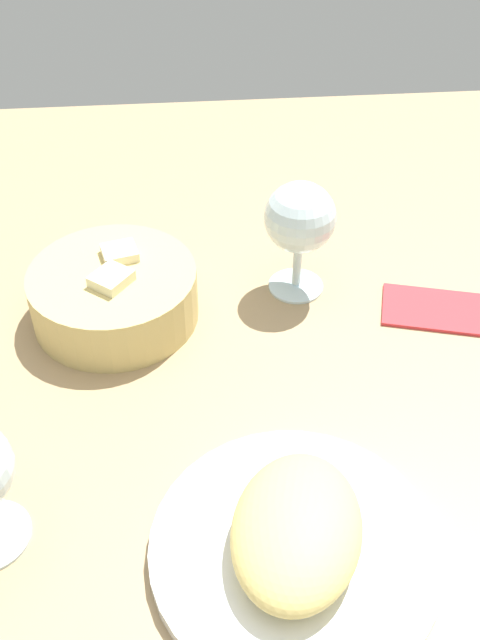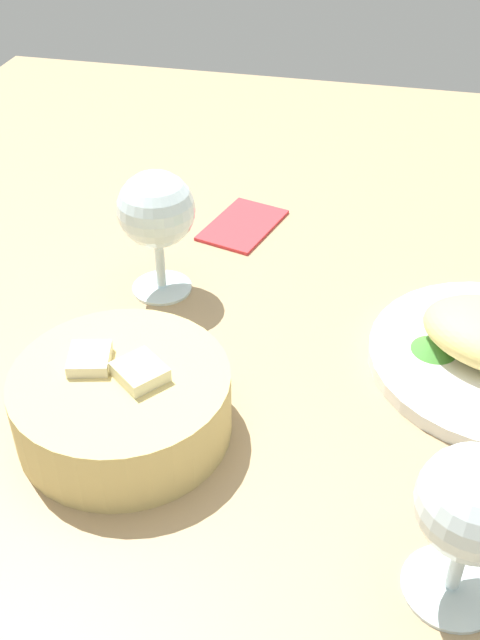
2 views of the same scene
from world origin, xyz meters
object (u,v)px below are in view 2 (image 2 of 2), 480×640
at_px(wine_glass_near, 156,214).
at_px(folded_napkin, 243,224).
at_px(bread_basket, 122,402).
at_px(wine_glass_far, 473,509).

xyz_separation_m(wine_glass_near, folded_napkin, (-0.05, -0.15, -0.09)).
relative_size(bread_basket, wine_glass_near, 1.33).
xyz_separation_m(bread_basket, folded_napkin, (-0.02, -0.35, -0.03)).
xyz_separation_m(wine_glass_far, folded_napkin, (0.25, -0.44, -0.08)).
xyz_separation_m(bread_basket, wine_glass_far, (-0.27, 0.09, 0.05)).
bearing_deg(wine_glass_near, wine_glass_far, 135.38).
bearing_deg(folded_napkin, bread_basket, 11.46).
xyz_separation_m(bread_basket, wine_glass_near, (0.03, -0.20, 0.06)).
bearing_deg(wine_glass_near, bread_basket, 99.03).
relative_size(bread_basket, folded_napkin, 1.63).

